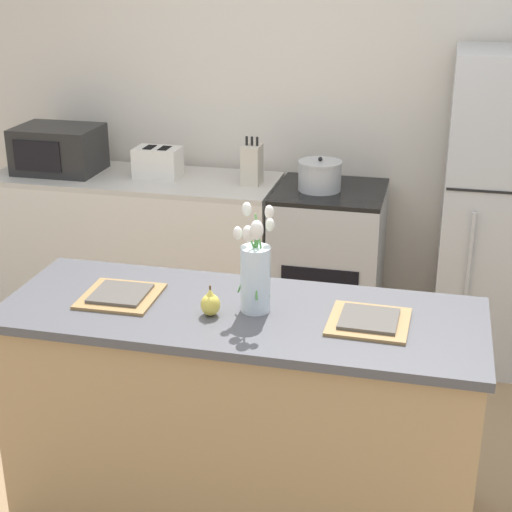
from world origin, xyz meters
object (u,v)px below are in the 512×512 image
(plate_setting_left, at_px, (120,295))
(microwave, at_px, (59,149))
(flower_vase, at_px, (255,272))
(knife_block, at_px, (252,165))
(refrigerator, at_px, (508,213))
(toaster, at_px, (158,162))
(cooking_pot, at_px, (320,176))
(pear_figurine, at_px, (210,303))
(plate_setting_right, at_px, (369,321))
(stove_range, at_px, (328,265))

(plate_setting_left, bearing_deg, microwave, 123.26)
(flower_vase, bearing_deg, knife_block, 104.20)
(refrigerator, bearing_deg, knife_block, 179.63)
(toaster, xyz_separation_m, cooking_pot, (0.96, -0.05, -0.00))
(pear_figurine, bearing_deg, microwave, 130.66)
(flower_vase, distance_m, plate_setting_right, 0.44)
(pear_figurine, bearing_deg, refrigerator, 55.52)
(flower_vase, height_order, plate_setting_right, flower_vase)
(refrigerator, relative_size, flower_vase, 4.05)
(pear_figurine, distance_m, knife_block, 1.70)
(plate_setting_left, xyz_separation_m, knife_block, (0.13, 1.61, 0.11))
(stove_range, distance_m, flower_vase, 1.70)
(plate_setting_right, distance_m, microwave, 2.57)
(pear_figurine, relative_size, cooking_pot, 0.49)
(toaster, bearing_deg, microwave, -177.11)
(flower_vase, relative_size, toaster, 1.49)
(cooking_pot, height_order, knife_block, knife_block)
(flower_vase, height_order, knife_block, flower_vase)
(stove_range, xyz_separation_m, plate_setting_right, (0.38, -1.60, 0.45))
(pear_figurine, xyz_separation_m, plate_setting_right, (0.57, 0.06, -0.04))
(pear_figurine, height_order, plate_setting_right, pear_figurine)
(refrigerator, height_order, knife_block, refrigerator)
(refrigerator, xyz_separation_m, cooking_pot, (-1.01, -0.03, 0.15))
(refrigerator, distance_m, toaster, 1.97)
(toaster, bearing_deg, stove_range, -1.69)
(cooking_pot, relative_size, microwave, 0.50)
(knife_block, bearing_deg, microwave, -179.49)
(cooking_pot, bearing_deg, plate_setting_left, -108.16)
(toaster, height_order, microwave, microwave)
(cooking_pot, bearing_deg, pear_figurine, -94.76)
(microwave, distance_m, knife_block, 1.18)
(refrigerator, distance_m, knife_block, 1.41)
(stove_range, distance_m, plate_setting_left, 1.76)
(pear_figurine, relative_size, knife_block, 0.44)
(pear_figurine, xyz_separation_m, microwave, (-1.43, 1.67, 0.10))
(knife_block, bearing_deg, stove_range, -1.26)
(flower_vase, bearing_deg, stove_range, 88.38)
(plate_setting_right, xyz_separation_m, cooking_pot, (-0.43, 1.58, 0.08))
(flower_vase, distance_m, microwave, 2.24)
(stove_range, bearing_deg, cooking_pot, -156.99)
(plate_setting_left, xyz_separation_m, microwave, (-1.05, 1.60, 0.14))
(refrigerator, distance_m, plate_setting_right, 1.70)
(stove_range, bearing_deg, pear_figurine, -96.67)
(flower_vase, xyz_separation_m, toaster, (-0.97, 1.62, -0.06))
(refrigerator, height_order, cooking_pot, refrigerator)
(plate_setting_left, bearing_deg, knife_block, 85.53)
(refrigerator, xyz_separation_m, plate_setting_right, (-0.57, -1.60, 0.06))
(plate_setting_left, relative_size, knife_block, 1.07)
(flower_vase, xyz_separation_m, pear_figurine, (-0.15, -0.08, -0.11))
(stove_range, distance_m, pear_figurine, 1.75)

